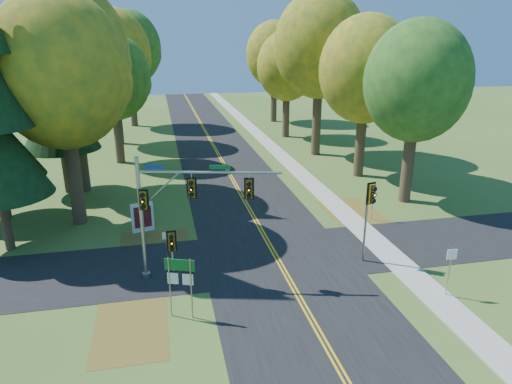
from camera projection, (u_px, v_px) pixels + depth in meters
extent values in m
plane|color=#38571E|center=(285.00, 273.00, 23.25)|extent=(160.00, 160.00, 0.00)
cube|color=black|center=(285.00, 273.00, 23.24)|extent=(8.00, 160.00, 0.02)
cube|color=black|center=(276.00, 256.00, 25.09)|extent=(60.00, 6.00, 0.02)
cube|color=gold|center=(283.00, 273.00, 23.22)|extent=(0.10, 160.00, 0.01)
cube|color=gold|center=(287.00, 273.00, 23.26)|extent=(0.10, 160.00, 0.01)
cube|color=#9E998E|center=(397.00, 261.00, 24.47)|extent=(1.60, 160.00, 0.06)
cube|color=brown|center=(155.00, 251.00, 25.65)|extent=(4.00, 6.00, 0.00)
cube|color=brown|center=(360.00, 219.00, 30.15)|extent=(3.50, 8.00, 0.00)
cube|color=brown|center=(131.00, 326.00, 18.97)|extent=(3.00, 5.00, 0.00)
cylinder|color=#38281C|center=(74.00, 173.00, 28.54)|extent=(0.86, 0.86, 6.75)
ellipsoid|color=gold|center=(61.00, 71.00, 26.56)|extent=(8.00, 8.00, 9.20)
sphere|color=gold|center=(93.00, 83.00, 28.25)|extent=(4.80, 4.80, 4.80)
sphere|color=gold|center=(29.00, 58.00, 25.29)|extent=(4.40, 4.40, 4.40)
cylinder|color=#38281C|center=(408.00, 161.00, 32.62)|extent=(0.83, 0.83, 6.08)
ellipsoid|color=#457E27|center=(417.00, 81.00, 30.83)|extent=(7.20, 7.20, 8.28)
sphere|color=#457E27|center=(426.00, 90.00, 32.35)|extent=(4.32, 4.32, 4.32)
sphere|color=#457E27|center=(407.00, 71.00, 29.68)|extent=(3.96, 3.96, 3.96)
cylinder|color=#38281C|center=(80.00, 144.00, 34.71)|extent=(0.89, 0.89, 7.42)
ellipsoid|color=gold|center=(68.00, 52.00, 32.55)|extent=(8.60, 8.60, 9.89)
sphere|color=gold|center=(97.00, 63.00, 34.36)|extent=(5.16, 5.16, 5.16)
sphere|color=gold|center=(41.00, 39.00, 31.18)|extent=(4.73, 4.73, 4.73)
cylinder|color=#38281C|center=(360.00, 140.00, 38.76)|extent=(0.84, 0.84, 6.30)
ellipsoid|color=gold|center=(366.00, 69.00, 36.89)|extent=(7.60, 7.60, 8.74)
sphere|color=gold|center=(376.00, 78.00, 38.49)|extent=(4.56, 4.56, 4.56)
sphere|color=gold|center=(355.00, 60.00, 35.68)|extent=(4.18, 4.18, 4.18)
cylinder|color=#38281C|center=(118.00, 134.00, 43.02)|extent=(0.81, 0.81, 5.62)
ellipsoid|color=#457E27|center=(113.00, 77.00, 41.36)|extent=(6.80, 6.80, 7.82)
sphere|color=#457E27|center=(129.00, 83.00, 42.79)|extent=(4.08, 4.08, 4.08)
sphere|color=#457E27|center=(97.00, 70.00, 40.27)|extent=(3.74, 3.74, 3.74)
cylinder|color=#38281C|center=(317.00, 117.00, 45.82)|extent=(0.90, 0.90, 7.65)
ellipsoid|color=gold|center=(320.00, 45.00, 43.61)|extent=(8.80, 8.80, 10.12)
sphere|color=gold|center=(332.00, 54.00, 45.46)|extent=(5.28, 5.28, 5.28)
sphere|color=gold|center=(308.00, 35.00, 42.20)|extent=(4.84, 4.84, 4.84)
cylinder|color=#38281C|center=(118.00, 113.00, 50.74)|extent=(0.87, 0.87, 6.98)
ellipsoid|color=gold|center=(112.00, 53.00, 48.70)|extent=(8.20, 8.20, 9.43)
sphere|color=gold|center=(129.00, 60.00, 50.43)|extent=(4.92, 4.92, 4.92)
sphere|color=gold|center=(96.00, 45.00, 47.40)|extent=(4.51, 4.51, 4.51)
cylinder|color=#38281C|center=(286.00, 112.00, 54.51)|extent=(0.82, 0.82, 5.85)
ellipsoid|color=gold|center=(287.00, 66.00, 52.78)|extent=(7.00, 7.00, 8.05)
sphere|color=gold|center=(296.00, 71.00, 54.26)|extent=(4.20, 4.20, 4.20)
sphere|color=gold|center=(278.00, 60.00, 51.67)|extent=(3.85, 3.85, 3.85)
cylinder|color=#38281C|center=(133.00, 99.00, 61.04)|extent=(0.88, 0.88, 7.20)
ellipsoid|color=#457E27|center=(128.00, 48.00, 58.94)|extent=(8.40, 8.40, 9.66)
sphere|color=#457E27|center=(142.00, 54.00, 60.71)|extent=(5.04, 5.04, 5.04)
sphere|color=#457E27|center=(115.00, 41.00, 57.60)|extent=(4.62, 4.62, 4.62)
cylinder|color=#38281C|center=(274.00, 98.00, 64.55)|extent=(0.85, 0.85, 6.53)
ellipsoid|color=gold|center=(274.00, 54.00, 62.62)|extent=(7.80, 7.80, 8.97)
sphere|color=gold|center=(283.00, 60.00, 64.27)|extent=(4.68, 4.68, 4.68)
sphere|color=gold|center=(266.00, 48.00, 61.38)|extent=(4.29, 4.29, 4.29)
cylinder|color=#38281C|center=(6.00, 223.00, 25.39)|extent=(0.50, 0.50, 3.24)
cylinder|color=#38281C|center=(5.00, 198.00, 29.78)|extent=(0.50, 0.50, 2.88)
cylinder|color=#38281C|center=(66.00, 171.00, 34.92)|extent=(0.50, 0.50, 3.42)
cone|color=black|center=(58.00, 113.00, 33.50)|extent=(5.60, 5.60, 5.45)
cone|color=black|center=(50.00, 58.00, 32.25)|extent=(4.57, 4.57, 5.45)
cylinder|color=#989CA0|center=(142.00, 220.00, 21.84)|extent=(0.20, 0.20, 6.23)
cylinder|color=#989CA0|center=(147.00, 275.00, 22.80)|extent=(0.39, 0.39, 0.27)
cylinder|color=#989CA0|center=(209.00, 172.00, 20.97)|extent=(6.51, 1.72, 0.12)
cylinder|color=#989CA0|center=(160.00, 190.00, 21.32)|extent=(1.97, 0.56, 1.84)
cylinder|color=#989CA0|center=(191.00, 176.00, 21.05)|extent=(0.04, 0.04, 0.32)
cube|color=#72590C|center=(192.00, 188.00, 21.24)|extent=(0.36, 0.33, 0.89)
cube|color=black|center=(192.00, 188.00, 21.24)|extent=(0.46, 0.14, 1.05)
sphere|color=orange|center=(191.00, 189.00, 21.05)|extent=(0.16, 0.16, 0.16)
cylinder|color=black|center=(191.00, 183.00, 20.95)|extent=(0.24, 0.19, 0.21)
cylinder|color=black|center=(191.00, 189.00, 21.05)|extent=(0.24, 0.19, 0.21)
cylinder|color=black|center=(191.00, 195.00, 21.14)|extent=(0.24, 0.19, 0.21)
cylinder|color=#989CA0|center=(249.00, 176.00, 20.97)|extent=(0.04, 0.04, 0.32)
cube|color=#72590C|center=(249.00, 188.00, 21.16)|extent=(0.36, 0.33, 0.89)
cube|color=black|center=(249.00, 188.00, 21.16)|extent=(0.46, 0.14, 1.05)
sphere|color=orange|center=(249.00, 190.00, 20.97)|extent=(0.16, 0.16, 0.16)
cylinder|color=black|center=(249.00, 184.00, 20.88)|extent=(0.24, 0.19, 0.21)
cylinder|color=black|center=(249.00, 190.00, 20.97)|extent=(0.24, 0.19, 0.21)
cylinder|color=black|center=(249.00, 196.00, 21.06)|extent=(0.24, 0.19, 0.21)
cube|color=#72590C|center=(144.00, 200.00, 21.36)|extent=(0.36, 0.33, 0.89)
cube|color=black|center=(144.00, 200.00, 21.36)|extent=(0.46, 0.14, 1.05)
sphere|color=orange|center=(143.00, 201.00, 21.17)|extent=(0.16, 0.16, 0.16)
cylinder|color=black|center=(142.00, 196.00, 21.08)|extent=(0.24, 0.19, 0.21)
cylinder|color=black|center=(143.00, 201.00, 21.17)|extent=(0.24, 0.19, 0.21)
cylinder|color=black|center=(143.00, 207.00, 21.26)|extent=(0.24, 0.19, 0.21)
cube|color=navy|center=(154.00, 167.00, 20.96)|extent=(0.79, 0.23, 0.20)
cube|color=#0C5926|center=(220.00, 167.00, 20.88)|extent=(0.96, 0.27, 0.20)
cylinder|color=gray|center=(366.00, 223.00, 23.85)|extent=(0.12, 0.12, 4.41)
cube|color=#72590C|center=(371.00, 193.00, 23.11)|extent=(0.40, 0.36, 1.00)
cube|color=black|center=(371.00, 193.00, 23.11)|extent=(0.52, 0.14, 1.18)
sphere|color=orange|center=(374.00, 195.00, 22.91)|extent=(0.18, 0.18, 0.18)
cylinder|color=black|center=(374.00, 189.00, 22.81)|extent=(0.27, 0.21, 0.24)
cylinder|color=black|center=(374.00, 195.00, 22.91)|extent=(0.27, 0.21, 0.24)
cylinder|color=black|center=(373.00, 201.00, 23.02)|extent=(0.27, 0.21, 0.24)
cylinder|color=gray|center=(173.00, 258.00, 21.67)|extent=(0.11, 0.11, 2.88)
cube|color=#72590C|center=(172.00, 241.00, 21.17)|extent=(0.31, 0.27, 0.90)
cube|color=black|center=(172.00, 241.00, 21.17)|extent=(0.47, 0.03, 1.06)
sphere|color=orange|center=(172.00, 243.00, 20.98)|extent=(0.16, 0.16, 0.16)
cylinder|color=black|center=(171.00, 237.00, 20.89)|extent=(0.22, 0.14, 0.22)
cylinder|color=black|center=(172.00, 243.00, 20.98)|extent=(0.22, 0.14, 0.22)
cylinder|color=black|center=(172.00, 249.00, 21.07)|extent=(0.22, 0.14, 0.22)
cylinder|color=gray|center=(170.00, 287.00, 19.25)|extent=(0.06, 0.06, 2.80)
cylinder|color=gray|center=(191.00, 289.00, 19.13)|extent=(0.06, 0.06, 2.80)
cube|color=#0C5921|center=(179.00, 265.00, 18.87)|extent=(1.24, 0.49, 0.51)
cube|color=silver|center=(179.00, 265.00, 18.87)|extent=(1.05, 0.40, 0.07)
cube|color=silver|center=(173.00, 278.00, 19.13)|extent=(0.45, 0.20, 0.51)
cube|color=black|center=(172.00, 272.00, 19.03)|extent=(0.44, 0.17, 0.09)
cube|color=silver|center=(188.00, 279.00, 19.04)|extent=(0.45, 0.20, 0.51)
cube|color=black|center=(187.00, 273.00, 18.94)|extent=(0.44, 0.17, 0.09)
cube|color=silver|center=(143.00, 217.00, 28.00)|extent=(1.35, 0.50, 1.87)
cube|color=maroon|center=(143.00, 217.00, 27.90)|extent=(1.01, 0.26, 1.35)
cube|color=silver|center=(135.00, 230.00, 28.04)|extent=(0.10, 0.10, 0.31)
cube|color=silver|center=(152.00, 227.00, 28.46)|extent=(0.10, 0.10, 0.31)
cylinder|color=gray|center=(373.00, 204.00, 29.72)|extent=(0.05, 0.05, 2.28)
cube|color=silver|center=(374.00, 192.00, 29.43)|extent=(0.43, 0.12, 0.47)
cylinder|color=gray|center=(449.00, 272.00, 20.85)|extent=(0.06, 0.06, 2.47)
cube|color=white|center=(452.00, 254.00, 20.54)|extent=(0.47, 0.08, 0.50)
cylinder|color=gray|center=(167.00, 248.00, 23.81)|extent=(0.04, 0.04, 1.96)
cube|color=silver|center=(166.00, 236.00, 23.56)|extent=(0.37, 0.04, 0.40)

